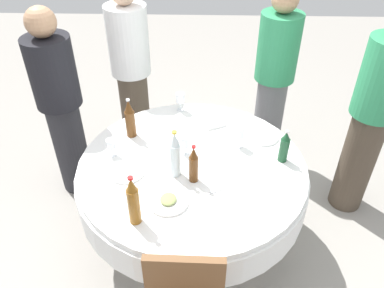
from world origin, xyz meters
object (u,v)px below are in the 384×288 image
at_px(wine_glass_mid, 111,145).
at_px(plate_east, 263,136).
at_px(bottle_dark_green_rear, 284,147).
at_px(person_mid, 373,115).
at_px(person_inner, 131,72).
at_px(bottle_brown_mid, 130,119).
at_px(wine_glass_west, 185,141).
at_px(plate_north, 168,201).
at_px(bottle_brown_front, 194,165).
at_px(wine_glass_south, 175,126).
at_px(bottle_clear_inner, 175,155).
at_px(person_front, 274,77).
at_px(bottle_amber_west, 133,201).
at_px(person_rear, 61,105).
at_px(plate_outer, 127,171).
at_px(wine_glass_east, 180,98).
at_px(dining_table, 192,180).
at_px(wine_glass_far, 240,133).

bearing_deg(wine_glass_mid, plate_east, 102.90).
distance_m(bottle_dark_green_rear, person_mid, 0.77).
relative_size(person_inner, person_mid, 0.98).
xyz_separation_m(bottle_brown_mid, person_inner, (-0.76, -0.11, -0.03)).
relative_size(bottle_brown_mid, wine_glass_west, 2.09).
relative_size(wine_glass_west, plate_north, 0.61).
height_order(bottle_dark_green_rear, bottle_brown_front, bottle_brown_front).
height_order(wine_glass_mid, wine_glass_west, wine_glass_west).
distance_m(wine_glass_west, plate_north, 0.48).
relative_size(bottle_dark_green_rear, wine_glass_south, 1.51).
height_order(bottle_brown_front, bottle_brown_mid, bottle_brown_mid).
relative_size(bottle_brown_mid, plate_north, 1.26).
xyz_separation_m(bottle_brown_mid, wine_glass_mid, (0.23, -0.09, -0.05)).
height_order(bottle_clear_inner, person_front, person_front).
bearing_deg(bottle_amber_west, bottle_dark_green_rear, 121.86).
height_order(wine_glass_mid, plate_east, wine_glass_mid).
relative_size(wine_glass_south, person_front, 0.10).
height_order(bottle_dark_green_rear, person_front, person_front).
bearing_deg(bottle_clear_inner, person_front, 146.27).
distance_m(wine_glass_west, person_rear, 1.07).
distance_m(wine_glass_west, plate_outer, 0.43).
distance_m(bottle_dark_green_rear, wine_glass_mid, 1.14).
relative_size(bottle_dark_green_rear, bottle_amber_west, 0.73).
height_order(bottle_brown_mid, wine_glass_west, bottle_brown_mid).
height_order(bottle_brown_front, wine_glass_west, bottle_brown_front).
distance_m(person_rear, person_front, 1.77).
height_order(plate_north, person_mid, person_mid).
distance_m(bottle_amber_west, plate_east, 1.15).
relative_size(plate_outer, person_mid, 0.14).
relative_size(bottle_dark_green_rear, person_inner, 0.15).
bearing_deg(plate_east, bottle_brown_mid, -89.63).
xyz_separation_m(bottle_brown_front, person_inner, (-1.22, -0.57, -0.01)).
xyz_separation_m(wine_glass_east, plate_outer, (0.75, -0.31, -0.10)).
bearing_deg(plate_outer, bottle_brown_front, 82.43).
bearing_deg(dining_table, plate_north, -19.79).
relative_size(wine_glass_west, person_rear, 0.09).
xyz_separation_m(wine_glass_west, person_mid, (-0.31, 1.33, 0.04)).
distance_m(wine_glass_west, person_inner, 1.08).
xyz_separation_m(bottle_dark_green_rear, person_mid, (-0.36, 0.68, 0.03)).
relative_size(bottle_clear_inner, bottle_brown_mid, 1.10).
height_order(bottle_clear_inner, person_rear, person_rear).
bearing_deg(bottle_dark_green_rear, person_rear, -107.25).
distance_m(wine_glass_far, person_inner, 1.23).
xyz_separation_m(bottle_clear_inner, wine_glass_mid, (-0.18, -0.44, -0.07)).
bearing_deg(person_rear, bottle_brown_mid, -85.16).
bearing_deg(bottle_brown_mid, bottle_dark_green_rear, 76.63).
bearing_deg(person_mid, bottle_amber_west, -77.83).
bearing_deg(person_rear, wine_glass_east, -55.70).
xyz_separation_m(bottle_clear_inner, wine_glass_west, (-0.21, 0.05, -0.05)).
relative_size(wine_glass_mid, plate_north, 0.54).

